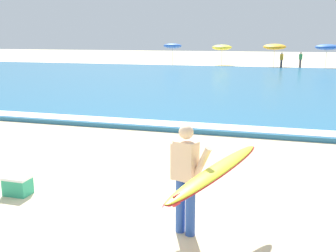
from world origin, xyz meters
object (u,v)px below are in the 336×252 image
(beach_umbrella_2, at_px, (275,47))
(beachgoer_near_row_mid, at_px, (300,59))
(cooler_box, at_px, (18,185))
(beach_umbrella_3, at_px, (327,47))
(beach_umbrella_0, at_px, (173,46))
(beach_umbrella_1, at_px, (222,47))
(beachgoer_near_row_left, at_px, (281,60))
(surfer_with_board, at_px, (199,174))

(beach_umbrella_2, bearing_deg, beachgoer_near_row_mid, -3.28)
(cooler_box, bearing_deg, beach_umbrella_3, 75.89)
(beach_umbrella_0, distance_m, beach_umbrella_1, 5.40)
(beach_umbrella_1, relative_size, beachgoer_near_row_left, 1.41)
(beach_umbrella_2, relative_size, cooler_box, 4.92)
(beach_umbrella_3, xyz_separation_m, cooler_box, (-8.90, -35.40, -1.85))
(beach_umbrella_2, height_order, beach_umbrella_3, beach_umbrella_2)
(beach_umbrella_1, xyz_separation_m, beach_umbrella_3, (10.51, -1.79, 0.14))
(surfer_with_board, distance_m, beach_umbrella_0, 38.29)
(beachgoer_near_row_left, bearing_deg, beach_umbrella_2, 119.22)
(beach_umbrella_1, height_order, cooler_box, beach_umbrella_1)
(surfer_with_board, height_order, beach_umbrella_1, beach_umbrella_1)
(beach_umbrella_0, relative_size, beachgoer_near_row_left, 1.50)
(beach_umbrella_1, xyz_separation_m, beachgoer_near_row_mid, (8.12, -2.12, -1.06))
(beach_umbrella_1, bearing_deg, beachgoer_near_row_left, -27.50)
(surfer_with_board, distance_m, beachgoer_near_row_left, 34.58)
(beach_umbrella_2, relative_size, beachgoer_near_row_mid, 1.53)
(beachgoer_near_row_left, xyz_separation_m, beachgoer_near_row_mid, (1.80, 1.17, 0.00))
(surfer_with_board, bearing_deg, beach_umbrella_2, 89.55)
(beach_umbrella_0, relative_size, beach_umbrella_1, 1.07)
(beach_umbrella_0, relative_size, beach_umbrella_2, 0.99)
(beachgoer_near_row_mid, bearing_deg, cooler_box, -100.53)
(beachgoer_near_row_left, relative_size, beachgoer_near_row_mid, 1.00)
(beachgoer_near_row_mid, height_order, cooler_box, beachgoer_near_row_mid)
(beach_umbrella_2, bearing_deg, surfer_with_board, -90.45)
(cooler_box, bearing_deg, beach_umbrella_0, 100.82)
(beach_umbrella_1, bearing_deg, beach_umbrella_2, -19.45)
(beach_umbrella_1, bearing_deg, beach_umbrella_0, -168.47)
(beach_umbrella_3, height_order, beachgoer_near_row_mid, beach_umbrella_3)
(beach_umbrella_0, bearing_deg, cooler_box, -79.18)
(beach_umbrella_3, bearing_deg, surfer_with_board, -98.20)
(beachgoer_near_row_left, xyz_separation_m, cooler_box, (-4.71, -33.89, -0.66))
(beach_umbrella_1, height_order, beachgoer_near_row_mid, beach_umbrella_1)
(cooler_box, bearing_deg, beach_umbrella_2, 83.56)
(beachgoer_near_row_mid, bearing_deg, beachgoer_near_row_left, -146.92)
(surfer_with_board, relative_size, beach_umbrella_3, 1.03)
(beachgoer_near_row_mid, bearing_deg, beach_umbrella_3, 7.95)
(beach_umbrella_3, bearing_deg, beach_umbrella_1, 170.35)
(beach_umbrella_2, distance_m, beach_umbrella_3, 4.92)
(beach_umbrella_1, bearing_deg, surfer_with_board, -82.02)
(surfer_with_board, bearing_deg, beach_umbrella_3, 81.80)
(beach_umbrella_2, relative_size, beachgoer_near_row_left, 1.53)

